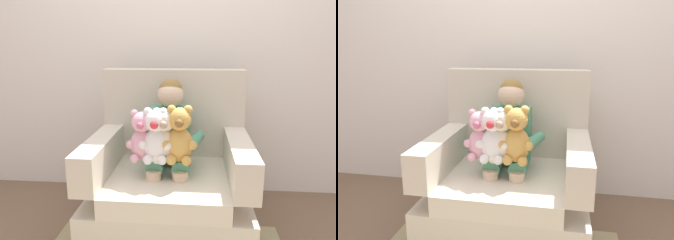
% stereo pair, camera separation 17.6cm
% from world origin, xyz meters
% --- Properties ---
extents(ground_plane, '(8.00, 8.00, 0.00)m').
position_xyz_m(ground_plane, '(0.00, 0.00, 0.00)').
color(ground_plane, brown).
extents(back_wall, '(6.00, 0.10, 2.60)m').
position_xyz_m(back_wall, '(0.00, 0.71, 1.30)').
color(back_wall, silver).
rests_on(back_wall, ground).
extents(armchair, '(1.00, 0.86, 1.04)m').
position_xyz_m(armchair, '(0.00, 0.05, 0.33)').
color(armchair, beige).
rests_on(armchair, ground).
extents(seated_child, '(0.45, 0.39, 0.82)m').
position_xyz_m(seated_child, '(-0.01, 0.06, 0.63)').
color(seated_child, '#4C9370').
rests_on(seated_child, armchair).
extents(plush_pink, '(0.19, 0.15, 0.31)m').
position_xyz_m(plush_pink, '(-0.16, -0.10, 0.67)').
color(plush_pink, '#EAA8BC').
rests_on(plush_pink, armchair).
extents(plush_cream, '(0.19, 0.16, 0.33)m').
position_xyz_m(plush_cream, '(-0.02, -0.11, 0.68)').
color(plush_cream, silver).
rests_on(plush_cream, armchair).
extents(plush_honey, '(0.21, 0.17, 0.35)m').
position_xyz_m(plush_honey, '(0.07, -0.12, 0.69)').
color(plush_honey, gold).
rests_on(plush_honey, armchair).
extents(plush_white, '(0.20, 0.16, 0.33)m').
position_xyz_m(plush_white, '(-0.07, -0.12, 0.68)').
color(plush_white, white).
rests_on(plush_white, armchair).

